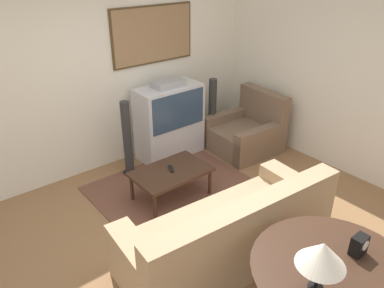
# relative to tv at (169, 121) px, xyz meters

# --- Properties ---
(ground_plane) EXTENTS (12.00, 12.00, 0.00)m
(ground_plane) POSITION_rel_tv_xyz_m (-0.94, -1.74, -0.57)
(ground_plane) COLOR #8E6642
(wall_back) EXTENTS (12.00, 0.10, 2.70)m
(wall_back) POSITION_rel_tv_xyz_m (-0.92, 0.39, 0.79)
(wall_back) COLOR silver
(wall_back) RESTS_ON ground_plane
(wall_right) EXTENTS (0.06, 12.00, 2.70)m
(wall_right) POSITION_rel_tv_xyz_m (1.69, -1.74, 0.78)
(wall_right) COLOR silver
(wall_right) RESTS_ON ground_plane
(area_rug) EXTENTS (2.01, 1.75, 0.01)m
(area_rug) POSITION_rel_tv_xyz_m (-0.54, -0.86, -0.57)
(area_rug) COLOR brown
(area_rug) RESTS_ON ground_plane
(tv) EXTENTS (1.00, 0.49, 1.21)m
(tv) POSITION_rel_tv_xyz_m (0.00, 0.00, 0.00)
(tv) COLOR silver
(tv) RESTS_ON ground_plane
(couch) EXTENTS (2.26, 1.05, 0.87)m
(couch) POSITION_rel_tv_xyz_m (-0.86, -2.20, -0.26)
(couch) COLOR tan
(couch) RESTS_ON ground_plane
(armchair) EXTENTS (1.04, 1.00, 0.92)m
(armchair) POSITION_rel_tv_xyz_m (1.07, -0.60, -0.29)
(armchair) COLOR brown
(armchair) RESTS_ON ground_plane
(coffee_table) EXTENTS (0.96, 0.62, 0.41)m
(coffee_table) POSITION_rel_tv_xyz_m (-0.67, -0.95, -0.21)
(coffee_table) COLOR #3D2619
(coffee_table) RESTS_ON ground_plane
(console_table) EXTENTS (1.27, 1.27, 0.74)m
(console_table) POSITION_rel_tv_xyz_m (-0.87, -3.33, 0.11)
(console_table) COLOR #3D2619
(console_table) RESTS_ON ground_plane
(table_lamp) EXTENTS (0.34, 0.34, 0.42)m
(table_lamp) POSITION_rel_tv_xyz_m (-1.15, -3.34, 0.49)
(table_lamp) COLOR black
(table_lamp) RESTS_ON console_table
(mantel_clock) EXTENTS (0.13, 0.10, 0.17)m
(mantel_clock) POSITION_rel_tv_xyz_m (-0.59, -3.34, 0.25)
(mantel_clock) COLOR black
(mantel_clock) RESTS_ON console_table
(remote) EXTENTS (0.11, 0.16, 0.02)m
(remote) POSITION_rel_tv_xyz_m (-0.65, -0.93, -0.16)
(remote) COLOR black
(remote) RESTS_ON coffee_table
(speaker_tower_left) EXTENTS (0.21, 0.21, 1.10)m
(speaker_tower_left) POSITION_rel_tv_xyz_m (-0.78, -0.09, -0.05)
(speaker_tower_left) COLOR black
(speaker_tower_left) RESTS_ON ground_plane
(speaker_tower_right) EXTENTS (0.21, 0.21, 1.10)m
(speaker_tower_right) POSITION_rel_tv_xyz_m (0.78, -0.09, -0.05)
(speaker_tower_right) COLOR black
(speaker_tower_right) RESTS_ON ground_plane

